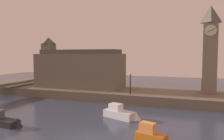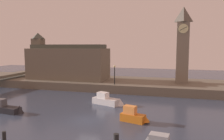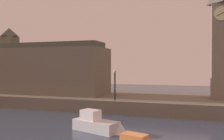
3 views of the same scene
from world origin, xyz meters
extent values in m
plane|color=#384256|center=(0.00, 0.00, 0.00)|extent=(120.00, 120.00, 0.00)
cube|color=#6B6051|center=(0.00, 20.00, 0.75)|extent=(70.00, 12.00, 1.50)
cube|color=slate|center=(10.64, 20.15, 7.03)|extent=(2.14, 2.14, 11.05)
cylinder|color=beige|center=(10.64, 19.01, 11.29)|extent=(1.63, 0.12, 1.63)
cube|color=black|center=(10.64, 18.94, 11.29)|extent=(1.19, 0.04, 0.64)
pyramid|color=#554E43|center=(10.64, 20.15, 13.91)|extent=(2.36, 2.36, 2.72)
cube|color=#6B6051|center=(-11.68, 19.11, 4.63)|extent=(15.99, 6.53, 6.25)
cube|color=#6B6051|center=(-18.63, 19.11, 5.64)|extent=(2.09, 2.09, 8.28)
pyramid|color=#474C42|center=(-18.63, 19.11, 10.39)|extent=(2.30, 2.30, 1.23)
cube|color=#42473D|center=(-11.68, 19.11, 8.15)|extent=(15.19, 3.92, 0.80)
cylinder|color=black|center=(-0.81, 15.04, 3.02)|extent=(0.16, 0.16, 3.04)
sphere|color=#F2E099|center=(-0.81, 15.04, 4.72)|extent=(0.36, 0.36, 0.36)
cube|color=silver|center=(0.04, 7.12, 0.44)|extent=(4.22, 2.73, 0.89)
cube|color=white|center=(-0.44, 7.12, 1.30)|extent=(1.74, 1.49, 0.83)
cone|color=silver|center=(2.01, 7.12, 0.49)|extent=(1.74, 1.74, 0.98)
cube|color=#232328|center=(-11.42, 0.17, 0.36)|extent=(5.03, 1.86, 0.72)
cone|color=#232328|center=(-8.96, 0.17, 0.40)|extent=(1.31, 1.31, 1.23)
cube|color=orange|center=(5.00, 0.87, 0.43)|extent=(2.87, 1.80, 0.86)
cube|color=#FF9947|center=(4.68, 0.87, 1.31)|extent=(1.50, 1.12, 0.90)
cone|color=orange|center=(6.33, 0.87, 0.47)|extent=(1.25, 1.25, 0.67)
camera|label=1|loc=(8.30, -18.11, 7.69)|focal=35.86mm
camera|label=2|loc=(9.10, -22.63, 8.25)|focal=35.87mm
camera|label=3|loc=(7.64, -12.02, 5.31)|focal=40.53mm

